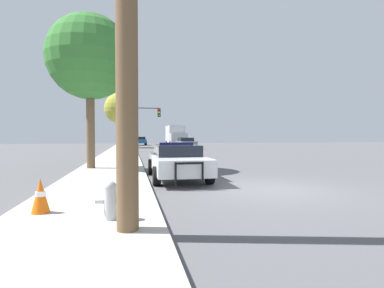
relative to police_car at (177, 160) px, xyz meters
name	(u,v)px	position (x,y,z in m)	size (l,w,h in m)	color
ground_plane	(271,190)	(2.45, -2.96, -0.70)	(110.00, 110.00, 0.00)	#565659
sidewalk_left	(97,194)	(-2.65, -2.96, -0.63)	(3.00, 110.00, 0.13)	#BCB7AD
police_car	(177,160)	(0.00, 0.00, 0.00)	(2.07, 4.99, 1.38)	white
fire_hydrant	(110,199)	(-2.11, -5.80, -0.19)	(0.53, 0.23, 0.70)	#B7BCC1
traffic_light	(137,119)	(-1.13, 20.04, 2.69)	(4.39, 0.35, 4.51)	#424247
car_background_distant	(141,141)	(-0.12, 39.68, 0.06)	(1.97, 4.01, 1.42)	navy
car_background_oncoming	(186,143)	(4.74, 23.82, 0.05)	(2.08, 4.34, 1.38)	slate
box_truck	(176,136)	(4.55, 31.08, 0.91)	(2.46, 6.72, 3.05)	#B7B7BC
tree_sidewalk_far	(120,108)	(-3.16, 29.73, 4.56)	(4.07, 4.07, 7.19)	brown
tree_sidewalk_near	(90,58)	(-3.57, 3.22, 4.54)	(3.90, 3.90, 7.09)	brown
traffic_cone	(41,195)	(-3.48, -5.05, -0.22)	(0.35, 0.35, 0.69)	orange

